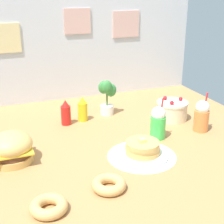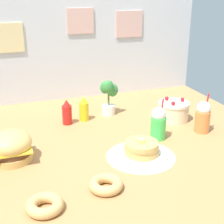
{
  "view_description": "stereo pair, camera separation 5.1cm",
  "coord_description": "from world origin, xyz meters",
  "px_view_note": "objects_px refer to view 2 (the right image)",
  "views": [
    {
      "loc": [
        -0.67,
        -1.58,
        0.89
      ],
      "look_at": [
        -0.0,
        0.15,
        0.18
      ],
      "focal_mm": 53.7,
      "sensor_mm": 36.0,
      "label": 1
    },
    {
      "loc": [
        -0.62,
        -1.6,
        0.89
      ],
      "look_at": [
        -0.0,
        0.15,
        0.18
      ],
      "focal_mm": 53.7,
      "sensor_mm": 36.0,
      "label": 2
    }
  ],
  "objects_px": {
    "burger": "(10,147)",
    "orange_float_cup": "(203,117)",
    "layer_cake": "(174,111)",
    "cream_soda_cup": "(158,123)",
    "potted_plant": "(109,96)",
    "donut_pink_glaze": "(45,205)",
    "donut_chocolate": "(106,184)",
    "ketchup_bottle": "(67,113)",
    "mustard_bottle": "(84,109)",
    "pancake_stack": "(141,150)"
  },
  "relations": [
    {
      "from": "burger",
      "to": "mustard_bottle",
      "type": "height_order",
      "value": "mustard_bottle"
    },
    {
      "from": "potted_plant",
      "to": "burger",
      "type": "bearing_deg",
      "value": -146.96
    },
    {
      "from": "burger",
      "to": "donut_pink_glaze",
      "type": "xyz_separation_m",
      "value": [
        0.1,
        -0.49,
        -0.05
      ]
    },
    {
      "from": "burger",
      "to": "pancake_stack",
      "type": "relative_size",
      "value": 0.78
    },
    {
      "from": "pancake_stack",
      "to": "donut_pink_glaze",
      "type": "bearing_deg",
      "value": -152.76
    },
    {
      "from": "mustard_bottle",
      "to": "orange_float_cup",
      "type": "bearing_deg",
      "value": -33.6
    },
    {
      "from": "pancake_stack",
      "to": "cream_soda_cup",
      "type": "relative_size",
      "value": 1.13
    },
    {
      "from": "pancake_stack",
      "to": "mustard_bottle",
      "type": "xyz_separation_m",
      "value": [
        -0.16,
        0.62,
        0.04
      ]
    },
    {
      "from": "layer_cake",
      "to": "ketchup_bottle",
      "type": "height_order",
      "value": "ketchup_bottle"
    },
    {
      "from": "layer_cake",
      "to": "donut_pink_glaze",
      "type": "bearing_deg",
      "value": -144.74
    },
    {
      "from": "ketchup_bottle",
      "to": "donut_pink_glaze",
      "type": "xyz_separation_m",
      "value": [
        -0.29,
        -0.89,
        -0.05
      ]
    },
    {
      "from": "mustard_bottle",
      "to": "cream_soda_cup",
      "type": "height_order",
      "value": "cream_soda_cup"
    },
    {
      "from": "layer_cake",
      "to": "pancake_stack",
      "type": "bearing_deg",
      "value": -136.05
    },
    {
      "from": "burger",
      "to": "potted_plant",
      "type": "xyz_separation_m",
      "value": [
        0.71,
        0.46,
        0.06
      ]
    },
    {
      "from": "burger",
      "to": "donut_chocolate",
      "type": "xyz_separation_m",
      "value": [
        0.39,
        -0.43,
        -0.05
      ]
    },
    {
      "from": "orange_float_cup",
      "to": "burger",
      "type": "bearing_deg",
      "value": 178.9
    },
    {
      "from": "ketchup_bottle",
      "to": "donut_chocolate",
      "type": "bearing_deg",
      "value": -89.98
    },
    {
      "from": "pancake_stack",
      "to": "ketchup_bottle",
      "type": "xyz_separation_m",
      "value": [
        -0.28,
        0.59,
        0.04
      ]
    },
    {
      "from": "ketchup_bottle",
      "to": "mustard_bottle",
      "type": "xyz_separation_m",
      "value": [
        0.13,
        0.03,
        0.0
      ]
    },
    {
      "from": "burger",
      "to": "cream_soda_cup",
      "type": "relative_size",
      "value": 0.88
    },
    {
      "from": "burger",
      "to": "mustard_bottle",
      "type": "bearing_deg",
      "value": 38.93
    },
    {
      "from": "burger",
      "to": "orange_float_cup",
      "type": "bearing_deg",
      "value": -1.1
    },
    {
      "from": "donut_pink_glaze",
      "to": "pancake_stack",
      "type": "bearing_deg",
      "value": 27.24
    },
    {
      "from": "potted_plant",
      "to": "cream_soda_cup",
      "type": "bearing_deg",
      "value": -72.72
    },
    {
      "from": "mustard_bottle",
      "to": "layer_cake",
      "type": "bearing_deg",
      "value": -19.02
    },
    {
      "from": "orange_float_cup",
      "to": "mustard_bottle",
      "type": "bearing_deg",
      "value": 146.4
    },
    {
      "from": "burger",
      "to": "layer_cake",
      "type": "distance_m",
      "value": 1.13
    },
    {
      "from": "pancake_stack",
      "to": "cream_soda_cup",
      "type": "xyz_separation_m",
      "value": [
        0.19,
        0.18,
        0.06
      ]
    },
    {
      "from": "pancake_stack",
      "to": "layer_cake",
      "type": "distance_m",
      "value": 0.6
    },
    {
      "from": "cream_soda_cup",
      "to": "potted_plant",
      "type": "xyz_separation_m",
      "value": [
        -0.15,
        0.49,
        0.04
      ]
    },
    {
      "from": "burger",
      "to": "layer_cake",
      "type": "bearing_deg",
      "value": 11.01
    },
    {
      "from": "ketchup_bottle",
      "to": "potted_plant",
      "type": "relative_size",
      "value": 0.66
    },
    {
      "from": "potted_plant",
      "to": "layer_cake",
      "type": "bearing_deg",
      "value": -32.64
    },
    {
      "from": "pancake_stack",
      "to": "layer_cake",
      "type": "bearing_deg",
      "value": 43.95
    },
    {
      "from": "cream_soda_cup",
      "to": "donut_pink_glaze",
      "type": "bearing_deg",
      "value": -148.24
    },
    {
      "from": "donut_pink_glaze",
      "to": "potted_plant",
      "type": "height_order",
      "value": "potted_plant"
    },
    {
      "from": "burger",
      "to": "pancake_stack",
      "type": "height_order",
      "value": "burger"
    },
    {
      "from": "orange_float_cup",
      "to": "donut_pink_glaze",
      "type": "relative_size",
      "value": 1.61
    },
    {
      "from": "burger",
      "to": "mustard_bottle",
      "type": "relative_size",
      "value": 1.33
    },
    {
      "from": "pancake_stack",
      "to": "potted_plant",
      "type": "distance_m",
      "value": 0.67
    },
    {
      "from": "pancake_stack",
      "to": "ketchup_bottle",
      "type": "bearing_deg",
      "value": 115.66
    },
    {
      "from": "mustard_bottle",
      "to": "orange_float_cup",
      "type": "height_order",
      "value": "orange_float_cup"
    },
    {
      "from": "orange_float_cup",
      "to": "potted_plant",
      "type": "bearing_deg",
      "value": 133.64
    },
    {
      "from": "layer_cake",
      "to": "cream_soda_cup",
      "type": "distance_m",
      "value": 0.34
    },
    {
      "from": "pancake_stack",
      "to": "mustard_bottle",
      "type": "bearing_deg",
      "value": 104.43
    },
    {
      "from": "pancake_stack",
      "to": "layer_cake",
      "type": "height_order",
      "value": "layer_cake"
    },
    {
      "from": "pancake_stack",
      "to": "cream_soda_cup",
      "type": "bearing_deg",
      "value": 43.02
    },
    {
      "from": "mustard_bottle",
      "to": "donut_chocolate",
      "type": "distance_m",
      "value": 0.86
    },
    {
      "from": "ketchup_bottle",
      "to": "donut_chocolate",
      "type": "distance_m",
      "value": 0.83
    },
    {
      "from": "donut_chocolate",
      "to": "orange_float_cup",
      "type": "bearing_deg",
      "value": 27.5
    }
  ]
}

